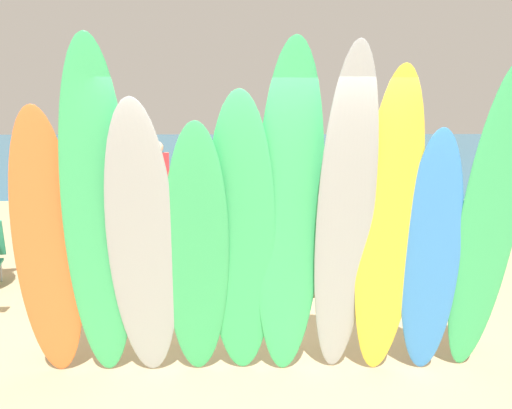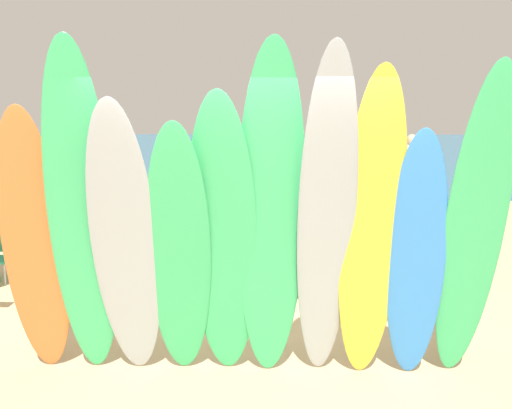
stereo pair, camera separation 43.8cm
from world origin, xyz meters
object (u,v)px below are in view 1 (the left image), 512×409
(surfboard_yellow_7, at_px, (388,229))
(surfboard_rack, at_px, (263,303))
(surfboard_grey_2, at_px, (142,247))
(surfboard_green_3, at_px, (197,256))
(surfboard_green_1, at_px, (98,218))
(surfboard_grey_6, at_px, (345,221))
(beachgoer_by_water, at_px, (85,211))
(surfboard_blue_8, at_px, (431,256))
(surfboard_green_5, at_px, (289,217))
(distant_boat, at_px, (301,157))
(surfboard_green_4, at_px, (241,241))
(beachgoer_near_rack, at_px, (158,178))
(surfboard_green_9, at_px, (488,227))
(beachgoer_photographing, at_px, (237,192))
(surfboard_orange_0, at_px, (47,247))
(beachgoer_midbeach, at_px, (391,166))

(surfboard_yellow_7, bearing_deg, surfboard_rack, 144.02)
(surfboard_grey_2, height_order, surfboard_green_3, surfboard_grey_2)
(surfboard_green_1, relative_size, surfboard_grey_6, 1.01)
(beachgoer_by_water, bearing_deg, surfboard_blue_8, 28.60)
(surfboard_green_3, xyz_separation_m, surfboard_green_5, (0.75, 0.01, 0.31))
(surfboard_grey_2, relative_size, surfboard_grey_6, 0.86)
(surfboard_grey_6, distance_m, surfboard_yellow_7, 0.38)
(distant_boat, bearing_deg, surfboard_green_3, -98.21)
(surfboard_grey_6, distance_m, beachgoer_by_water, 4.42)
(surfboard_green_4, xyz_separation_m, beachgoer_by_water, (-2.05, 3.25, -0.29))
(surfboard_green_3, bearing_deg, surfboard_grey_2, -178.72)
(distant_boat, bearing_deg, beachgoer_near_rack, -106.09)
(surfboard_green_9, bearing_deg, beachgoer_photographing, 107.86)
(surfboard_green_1, relative_size, surfboard_yellow_7, 1.09)
(surfboard_orange_0, xyz_separation_m, surfboard_green_1, (0.44, -0.11, 0.26))
(surfboard_yellow_7, distance_m, surfboard_green_9, 0.81)
(surfboard_rack, xyz_separation_m, beachgoer_by_water, (-2.25, 2.67, 0.42))
(surfboard_green_9, bearing_deg, beachgoer_near_rack, 111.44)
(surfboard_green_9, xyz_separation_m, distant_boat, (0.84, 22.15, -1.15))
(beachgoer_photographing, xyz_separation_m, distant_boat, (2.87, 17.44, -0.80))
(beachgoer_near_rack, bearing_deg, surfboard_green_4, -135.59)
(surfboard_green_9, bearing_deg, surfboard_grey_6, 176.30)
(surfboard_yellow_7, xyz_separation_m, beachgoer_midbeach, (2.30, 8.88, -0.32))
(surfboard_grey_2, height_order, surfboard_blue_8, surfboard_grey_2)
(surfboard_blue_8, height_order, beachgoer_photographing, surfboard_blue_8)
(surfboard_green_4, xyz_separation_m, surfboard_green_5, (0.39, -0.01, 0.19))
(surfboard_blue_8, xyz_separation_m, beachgoer_by_water, (-3.62, 3.23, -0.15))
(surfboard_orange_0, height_order, surfboard_blue_8, surfboard_orange_0)
(surfboard_green_9, height_order, beachgoer_by_water, surfboard_green_9)
(surfboard_rack, bearing_deg, surfboard_green_3, -133.08)
(surfboard_rack, distance_m, surfboard_green_4, 0.93)
(surfboard_green_9, bearing_deg, surfboard_green_1, 174.49)
(surfboard_grey_2, bearing_deg, surfboard_rack, 34.04)
(surfboard_grey_6, distance_m, surfboard_blue_8, 0.81)
(surfboard_rack, xyz_separation_m, surfboard_yellow_7, (0.99, -0.59, 0.80))
(surfboard_orange_0, distance_m, surfboard_green_4, 1.58)
(beachgoer_photographing, height_order, beachgoer_by_water, beachgoer_photographing)
(surfboard_orange_0, bearing_deg, surfboard_blue_8, -1.93)
(surfboard_blue_8, bearing_deg, beachgoer_near_rack, 119.56)
(surfboard_grey_2, bearing_deg, surfboard_blue_8, 3.30)
(surfboard_grey_6, bearing_deg, surfboard_green_1, 176.23)
(surfboard_green_1, relative_size, beachgoer_near_rack, 1.74)
(surfboard_grey_2, relative_size, distant_boat, 0.51)
(surfboard_green_9, relative_size, distant_boat, 0.57)
(surfboard_orange_0, bearing_deg, surfboard_green_3, -5.44)
(surfboard_green_4, height_order, surfboard_green_9, surfboard_green_9)
(surfboard_grey_2, xyz_separation_m, surfboard_blue_8, (2.35, 0.08, -0.11))
(distant_boat, bearing_deg, beachgoer_by_water, -104.54)
(beachgoer_midbeach, bearing_deg, surfboard_green_3, -10.19)
(surfboard_green_3, relative_size, surfboard_green_5, 0.80)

